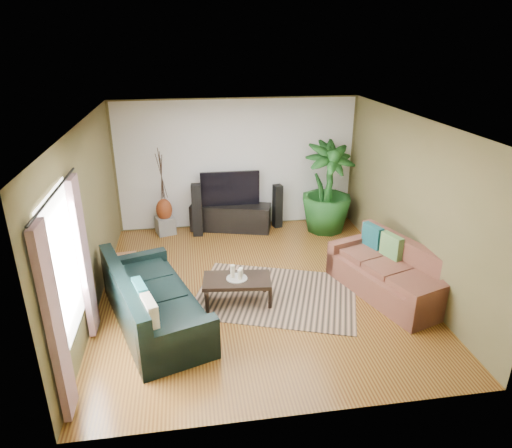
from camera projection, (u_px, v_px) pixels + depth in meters
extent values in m
plane|color=brown|center=(258.00, 288.00, 7.48)|extent=(5.50, 5.50, 0.00)
plane|color=white|center=(258.00, 122.00, 6.45)|extent=(5.50, 5.50, 0.00)
plane|color=brown|center=(237.00, 164.00, 9.48)|extent=(5.00, 0.00, 5.00)
plane|color=brown|center=(302.00, 310.00, 4.45)|extent=(5.00, 0.00, 5.00)
plane|color=brown|center=(88.00, 220.00, 6.61)|extent=(0.00, 5.50, 5.50)
plane|color=brown|center=(412.00, 202.00, 7.32)|extent=(0.00, 5.50, 5.50)
plane|color=white|center=(237.00, 164.00, 9.47)|extent=(4.90, 0.00, 4.90)
plane|color=white|center=(63.00, 269.00, 5.14)|extent=(0.00, 1.80, 1.80)
cube|color=gray|center=(55.00, 325.00, 4.55)|extent=(0.08, 0.35, 2.20)
cube|color=gray|center=(84.00, 258.00, 5.92)|extent=(0.08, 0.35, 2.20)
cylinder|color=black|center=(54.00, 193.00, 4.80)|extent=(0.03, 1.90, 0.03)
cube|color=black|center=(154.00, 296.00, 6.43)|extent=(1.71, 2.55, 0.85)
cube|color=brown|center=(388.00, 270.00, 7.16)|extent=(1.50, 2.18, 0.85)
cube|color=#A07C5E|center=(276.00, 295.00, 7.26)|extent=(2.94, 2.49, 0.01)
cube|color=black|center=(237.00, 291.00, 6.99)|extent=(1.08, 0.67, 0.42)
cylinder|color=gray|center=(237.00, 278.00, 6.91)|extent=(0.32, 0.32, 0.01)
cylinder|color=beige|center=(233.00, 271.00, 6.88)|extent=(0.07, 0.07, 0.20)
cylinder|color=beige|center=(240.00, 274.00, 6.84)|extent=(0.07, 0.07, 0.16)
cylinder|color=white|center=(241.00, 272.00, 6.94)|extent=(0.07, 0.07, 0.13)
cube|color=black|center=(231.00, 217.00, 9.63)|extent=(1.73, 0.92, 0.55)
cube|color=black|center=(230.00, 188.00, 9.39)|extent=(1.22, 0.07, 0.72)
cube|color=black|center=(197.00, 210.00, 9.26)|extent=(0.21, 0.23, 1.09)
cube|color=black|center=(277.00, 206.00, 9.70)|extent=(0.21, 0.22, 0.94)
imported|color=#194D1A|center=(327.00, 188.00, 9.35)|extent=(1.25, 1.25, 1.87)
cylinder|color=black|center=(325.00, 224.00, 9.66)|extent=(0.35, 0.35, 0.27)
cube|color=gray|center=(165.00, 225.00, 9.48)|extent=(0.45, 0.45, 0.36)
ellipsoid|color=maroon|center=(164.00, 210.00, 9.34)|extent=(0.33, 0.33, 0.46)
cube|color=brown|center=(123.00, 273.00, 7.42)|extent=(0.53, 0.53, 0.51)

